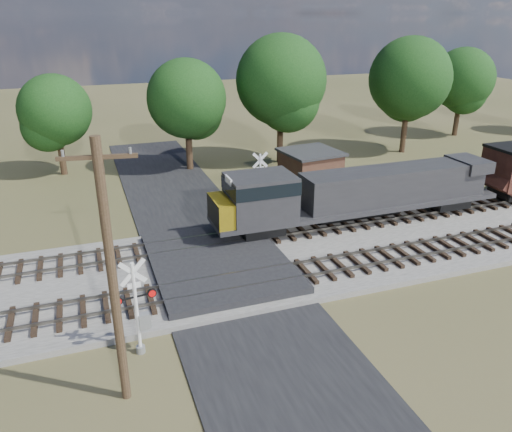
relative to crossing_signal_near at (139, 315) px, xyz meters
name	(u,v)px	position (x,y,z in m)	size (l,w,h in m)	color
ground	(221,273)	(4.83, 5.35, -1.75)	(160.00, 160.00, 0.00)	#434524
ballast_bed	(379,240)	(14.83, 5.85, -1.60)	(140.00, 10.00, 0.30)	gray
road	(221,272)	(4.83, 5.35, -1.71)	(7.00, 60.00, 0.08)	black
crossing_panel	(219,263)	(4.83, 5.85, -1.44)	(7.00, 9.00, 0.62)	#262628
track_near	(291,274)	(7.95, 3.35, -1.34)	(140.00, 2.60, 0.33)	black
track_far	(258,236)	(7.95, 8.35, -1.34)	(140.00, 2.60, 0.33)	black
crossing_signal_near	(139,315)	(0.00, 0.00, 0.00)	(1.70, 0.40, 4.21)	silver
crossing_signal_far	(259,188)	(9.62, 12.76, 0.04)	(1.74, 0.38, 4.31)	silver
utility_pole	(112,273)	(-0.90, -2.39, 3.28)	(2.31, 0.51, 9.50)	#332617
equipment_shed	(310,168)	(15.45, 16.93, -0.30)	(4.66, 4.66, 2.86)	#44271D
treeline	(205,90)	(9.32, 25.56, 4.93)	(80.79, 11.62, 11.73)	black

